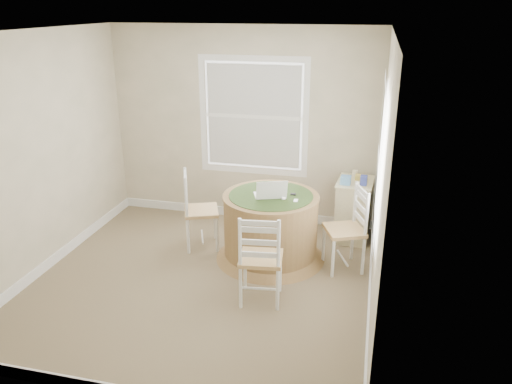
% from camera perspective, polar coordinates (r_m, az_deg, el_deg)
% --- Properties ---
extents(room, '(3.64, 3.64, 2.64)m').
position_cam_1_polar(room, '(5.13, -4.40, 3.21)').
color(room, '#7A6D4D').
rests_on(room, ground).
extents(round_table, '(1.29, 1.29, 0.80)m').
position_cam_1_polar(round_table, '(5.82, 1.68, -3.70)').
color(round_table, olive).
rests_on(round_table, ground).
extents(chair_left, '(0.53, 0.54, 0.95)m').
position_cam_1_polar(chair_left, '(6.11, -6.28, -2.11)').
color(chair_left, white).
rests_on(chair_left, ground).
extents(chair_near, '(0.47, 0.45, 0.95)m').
position_cam_1_polar(chair_near, '(4.99, 0.56, -7.53)').
color(chair_near, white).
rests_on(chair_near, ground).
extents(chair_right, '(0.53, 0.54, 0.95)m').
position_cam_1_polar(chair_right, '(5.66, 10.06, -4.28)').
color(chair_right, white).
rests_on(chair_right, ground).
extents(laptop, '(0.43, 0.41, 0.24)m').
position_cam_1_polar(laptop, '(5.62, 1.64, -0.24)').
color(laptop, white).
rests_on(laptop, round_table).
extents(mouse, '(0.07, 0.10, 0.03)m').
position_cam_1_polar(mouse, '(5.58, 3.18, -0.68)').
color(mouse, white).
rests_on(mouse, round_table).
extents(phone, '(0.05, 0.09, 0.02)m').
position_cam_1_polar(phone, '(5.53, 4.57, -1.03)').
color(phone, '#B7BABF').
rests_on(phone, round_table).
extents(keys, '(0.06, 0.05, 0.02)m').
position_cam_1_polar(keys, '(5.70, 4.27, -0.30)').
color(keys, black).
rests_on(keys, round_table).
extents(corner_chest, '(0.47, 0.61, 0.77)m').
position_cam_1_polar(corner_chest, '(6.45, 11.05, -1.98)').
color(corner_chest, beige).
rests_on(corner_chest, ground).
extents(tissue_box, '(0.13, 0.13, 0.10)m').
position_cam_1_polar(tissue_box, '(6.16, 10.20, 1.35)').
color(tissue_box, '#619FDF').
rests_on(tissue_box, corner_chest).
extents(box_yellow, '(0.16, 0.11, 0.06)m').
position_cam_1_polar(box_yellow, '(6.36, 11.95, 1.64)').
color(box_yellow, '#E4C550').
rests_on(box_yellow, corner_chest).
extents(box_blue, '(0.08, 0.08, 0.12)m').
position_cam_1_polar(box_blue, '(6.17, 12.21, 1.31)').
color(box_blue, '#3846A9').
rests_on(box_blue, corner_chest).
extents(cup_cream, '(0.07, 0.07, 0.09)m').
position_cam_1_polar(cup_cream, '(6.44, 11.25, 2.07)').
color(cup_cream, beige).
rests_on(cup_cream, corner_chest).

